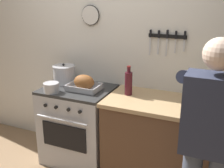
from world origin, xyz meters
The scene contains 11 objects.
wall_back centered at (0.00, 1.35, 1.30)m, with size 6.00×0.13×2.60m.
counter_block centered at (1.21, 0.99, 0.46)m, with size 2.03×0.65×0.90m.
stove centered at (-0.22, 0.99, 0.45)m, with size 0.76×0.67×0.90m.
person_cook centered at (1.24, 0.31, 0.95)m, with size 0.51×0.63×1.66m.
roasting_pan centered at (-0.12, 0.97, 0.98)m, with size 0.35×0.26×0.17m.
stock_pot centered at (-0.45, 1.09, 1.01)m, with size 0.26×0.26×0.24m.
saucepan centered at (-0.41, 0.76, 0.95)m, with size 0.16×0.16×0.10m.
cutting_board centered at (1.28, 0.87, 0.91)m, with size 0.36×0.24×0.02m, color tan.
bottle_wine_red centered at (0.37, 1.03, 1.03)m, with size 0.08×0.08×0.31m.
bottle_dish_soap centered at (1.20, 1.06, 1.00)m, with size 0.07×0.07×0.23m.
bottle_hot_sauce centered at (1.24, 1.22, 0.98)m, with size 0.05×0.05×0.20m.
Camera 1 is at (1.30, -1.51, 1.92)m, focal length 44.28 mm.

